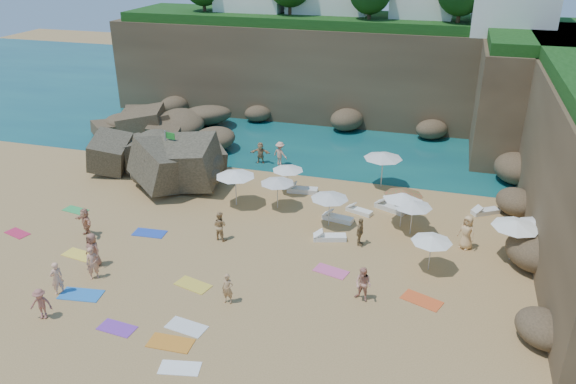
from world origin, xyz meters
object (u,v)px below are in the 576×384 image
(parasol_0, at_px, (235,174))
(person_stand_4, at_px, (467,232))
(rock_outcrop, at_px, (156,177))
(person_stand_3, at_px, (360,232))
(parasol_1, at_px, (383,156))
(person_stand_0, at_px, (93,263))
(person_stand_6, at_px, (57,278))
(lounger_0, at_px, (338,218))
(person_stand_2, at_px, (280,154))
(flag_pole, at_px, (168,151))
(parasol_2, at_px, (330,196))
(person_stand_5, at_px, (260,153))
(person_stand_1, at_px, (220,226))

(parasol_0, xyz_separation_m, person_stand_4, (13.51, -1.45, -1.14))
(rock_outcrop, distance_m, person_stand_3, 15.90)
(parasol_1, relative_size, person_stand_4, 1.33)
(person_stand_0, height_order, person_stand_6, person_stand_0)
(lounger_0, relative_size, person_stand_0, 1.07)
(lounger_0, distance_m, person_stand_6, 15.35)
(parasol_0, bearing_deg, person_stand_2, 84.49)
(flag_pole, relative_size, person_stand_6, 2.32)
(person_stand_0, relative_size, person_stand_6, 1.02)
(flag_pole, xyz_separation_m, person_stand_4, (18.68, -2.92, -1.48))
(parasol_2, xyz_separation_m, person_stand_5, (-6.85, 8.00, -1.09))
(parasol_2, distance_m, person_stand_3, 2.86)
(rock_outcrop, bearing_deg, parasol_0, -20.06)
(person_stand_0, height_order, person_stand_4, person_stand_4)
(rock_outcrop, xyz_separation_m, parasol_2, (12.95, -3.54, 1.87))
(parasol_2, bearing_deg, person_stand_6, -136.54)
(person_stand_4, bearing_deg, person_stand_3, -135.19)
(parasol_0, height_order, parasol_2, parasol_0)
(parasol_2, relative_size, person_stand_6, 1.31)
(parasol_2, bearing_deg, lounger_0, 62.73)
(parasol_2, xyz_separation_m, person_stand_1, (-5.33, -3.21, -1.04))
(parasol_1, xyz_separation_m, person_stand_3, (-0.07, -7.94, -1.40))
(rock_outcrop, height_order, person_stand_1, rock_outcrop)
(parasol_0, bearing_deg, person_stand_4, -6.14)
(person_stand_1, bearing_deg, parasol_2, -136.53)
(person_stand_0, relative_size, person_stand_2, 0.95)
(lounger_0, distance_m, person_stand_2, 9.26)
(rock_outcrop, bearing_deg, person_stand_6, -80.01)
(person_stand_3, height_order, person_stand_6, person_stand_6)
(flag_pole, height_order, person_stand_2, flag_pole)
(lounger_0, relative_size, person_stand_1, 1.08)
(person_stand_2, bearing_deg, parasol_2, 146.03)
(person_stand_6, bearing_deg, rock_outcrop, -144.12)
(parasol_2, height_order, person_stand_4, parasol_2)
(parasol_1, relative_size, lounger_0, 1.41)
(person_stand_4, distance_m, person_stand_6, 20.43)
(person_stand_0, bearing_deg, person_stand_4, -15.06)
(parasol_1, xyz_separation_m, person_stand_1, (-7.46, -9.48, -1.36))
(flag_pole, distance_m, parasol_1, 13.85)
(parasol_1, height_order, person_stand_4, parasol_1)
(parasol_0, distance_m, person_stand_5, 7.15)
(rock_outcrop, height_order, flag_pole, flag_pole)
(person_stand_6, bearing_deg, parasol_1, 167.96)
(person_stand_0, relative_size, person_stand_5, 1.07)
(lounger_0, bearing_deg, person_stand_5, 145.33)
(parasol_1, distance_m, person_stand_2, 7.78)
(flag_pole, bearing_deg, person_stand_5, 51.85)
(rock_outcrop, distance_m, person_stand_0, 12.46)
(parasol_0, bearing_deg, person_stand_1, -80.66)
(parasol_1, relative_size, person_stand_5, 1.62)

